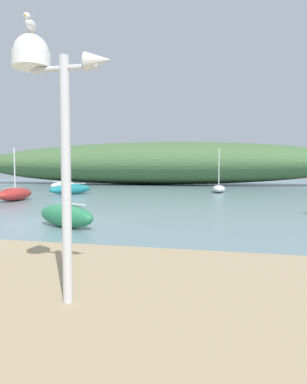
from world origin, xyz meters
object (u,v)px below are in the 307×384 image
Objects in this scene: mast_structure at (46,87)px; sailboat_outer_mooring at (71,189)px; sailboat_inner_mooring at (64,186)px; sailboat_off_point at (219,189)px; seagull_on_radar at (30,23)px; sailboat_centre_water at (66,215)px; sailboat_far_right at (15,194)px.

sailboat_outer_mooring reaches higher than mast_structure.
sailboat_outer_mooring is at bearing -57.04° from sailboat_inner_mooring.
sailboat_outer_mooring is (-9.86, 20.02, -2.47)m from mast_structure.
sailboat_off_point is 1.34× the size of sailboat_inner_mooring.
seagull_on_radar is at bearing -62.76° from sailboat_inner_mooring.
sailboat_inner_mooring is (-9.95, 18.64, 0.01)m from sailboat_centre_water.
sailboat_outer_mooring reaches higher than sailboat_inner_mooring.
sailboat_off_point reaches higher than sailboat_centre_water.
mast_structure is at bearing -53.25° from sailboat_far_right.
sailboat_far_right is at bearing 126.75° from mast_structure.
sailboat_inner_mooring is at bearing 117.59° from mast_structure.
sailboat_centre_water is at bearing 116.08° from mast_structure.
sailboat_outer_mooring is (0.84, 5.70, 0.00)m from sailboat_far_right.
mast_structure is 0.89× the size of sailboat_off_point.
seagull_on_radar reaches higher than sailboat_inner_mooring.
sailboat_outer_mooring reaches higher than sailboat_off_point.
mast_structure reaches higher than sailboat_inner_mooring.
seagull_on_radar is (-0.19, -0.02, 0.76)m from mast_structure.
sailboat_off_point is at bearing 24.93° from sailboat_outer_mooring.
seagull_on_radar reaches higher than sailboat_off_point.
mast_structure is 22.46m from sailboat_outer_mooring.
sailboat_outer_mooring reaches higher than sailboat_centre_water.
sailboat_off_point is (1.41, 25.19, -3.31)m from seagull_on_radar.
seagull_on_radar is 25.45m from sailboat_off_point.
sailboat_centre_water reaches higher than sailboat_inner_mooring.
sailboat_outer_mooring is (-6.84, 13.85, 0.01)m from sailboat_centre_water.
sailboat_outer_mooring is at bearing 81.66° from sailboat_far_right.
mast_structure is 1.19× the size of sailboat_inner_mooring.
sailboat_outer_mooring is (-9.67, 20.04, -3.23)m from seagull_on_radar.
sailboat_far_right is at bearing -137.69° from sailboat_off_point.
mast_structure is 0.78m from seagull_on_radar.
sailboat_outer_mooring is 5.71m from sailboat_inner_mooring.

